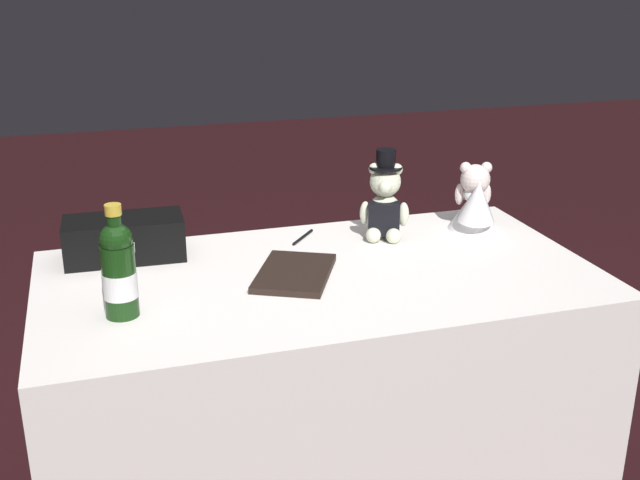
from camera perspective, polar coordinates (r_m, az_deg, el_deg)
name	(u,v)px	position (r m, az deg, el deg)	size (l,w,h in m)	color
reception_table	(320,396)	(2.36, 0.00, -11.36)	(1.55, 0.83, 0.79)	white
teddy_bear_groom	(385,203)	(2.44, 4.76, 2.69)	(0.14, 0.14, 0.28)	beige
teddy_bear_bride	(475,201)	(2.55, 11.29, 2.80)	(0.17, 0.21, 0.22)	white
champagne_bottle	(119,269)	(1.95, -14.57, -2.08)	(0.08, 0.08, 0.29)	#143510
signing_pen	(303,237)	(2.46, -1.22, 0.25)	(0.10, 0.12, 0.01)	black
gift_case_black	(124,238)	(2.35, -14.17, 0.13)	(0.35, 0.18, 0.12)	black
guestbook	(295,274)	(2.16, -1.86, -2.48)	(0.19, 0.28, 0.02)	black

